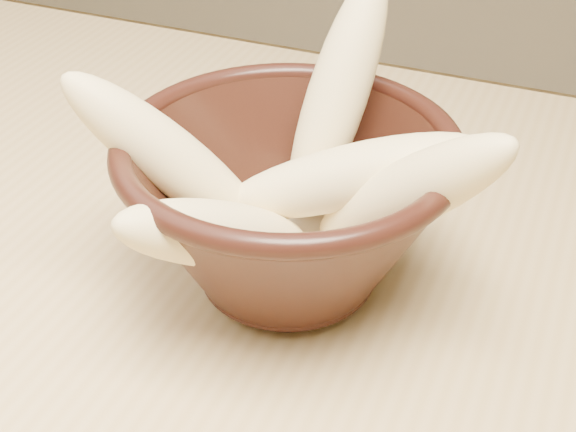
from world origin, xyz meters
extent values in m
cube|color=tan|center=(0.00, 0.00, 0.73)|extent=(1.20, 0.80, 0.04)
cylinder|color=black|center=(0.18, 0.06, 0.76)|extent=(0.09, 0.09, 0.01)
cylinder|color=black|center=(0.18, 0.06, 0.78)|extent=(0.09, 0.09, 0.01)
torus|color=black|center=(0.18, 0.06, 0.85)|extent=(0.20, 0.20, 0.01)
cylinder|color=#FAECC9|center=(0.18, 0.06, 0.79)|extent=(0.12, 0.12, 0.02)
ellipsoid|color=#F1D08E|center=(0.19, 0.11, 0.86)|extent=(0.07, 0.12, 0.16)
ellipsoid|color=#F1D08E|center=(0.12, 0.03, 0.84)|extent=(0.14, 0.09, 0.13)
ellipsoid|color=#F1D08E|center=(0.26, 0.05, 0.84)|extent=(0.14, 0.07, 0.13)
ellipsoid|color=#F1D08E|center=(0.22, 0.06, 0.84)|extent=(0.17, 0.09, 0.08)
ellipsoid|color=#F1D08E|center=(0.16, 0.00, 0.82)|extent=(0.10, 0.14, 0.10)
camera|label=1|loc=(0.34, -0.31, 1.09)|focal=50.00mm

